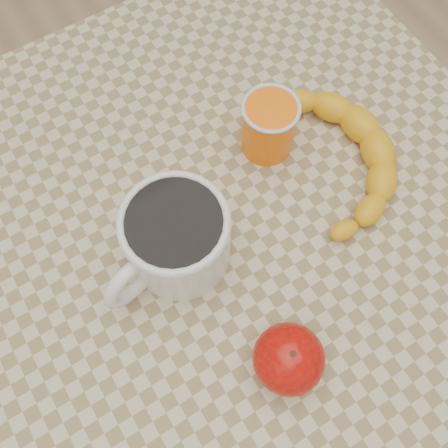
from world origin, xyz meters
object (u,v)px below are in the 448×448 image
table (224,253)px  orange_juice_glass (269,126)px  banana (335,156)px  apple (289,359)px  coffee_mug (175,239)px

table → orange_juice_glass: orange_juice_glass is taller
orange_juice_glass → banana: size_ratio=0.28×
apple → orange_juice_glass: bearing=60.8°
banana → orange_juice_glass: bearing=145.1°
orange_juice_glass → apple: bearing=-119.2°
coffee_mug → table: bearing=-1.1°
coffee_mug → banana: bearing=1.1°
table → coffee_mug: bearing=178.9°
coffee_mug → banana: 0.23m
table → orange_juice_glass: (0.11, 0.08, 0.13)m
apple → coffee_mug: bearing=102.2°
coffee_mug → orange_juice_glass: bearing=23.0°
table → coffee_mug: size_ratio=4.52×
table → banana: size_ratio=2.65×
table → coffee_mug: coffee_mug is taller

